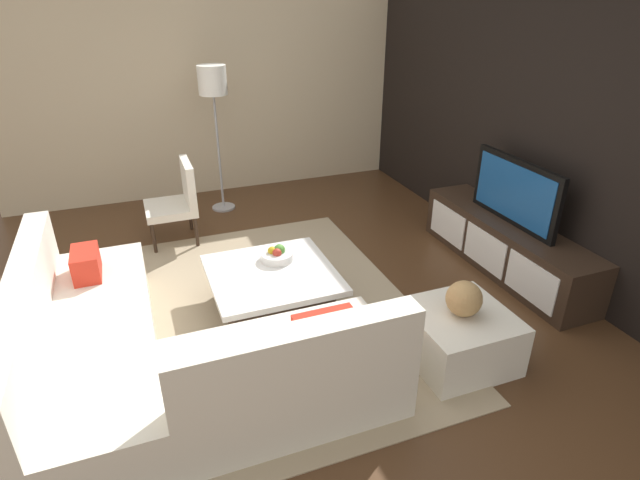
# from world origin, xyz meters

# --- Properties ---
(ground_plane) EXTENTS (14.00, 14.00, 0.00)m
(ground_plane) POSITION_xyz_m (0.00, 0.00, 0.00)
(ground_plane) COLOR #4C301C
(feature_wall_back) EXTENTS (6.40, 0.12, 2.80)m
(feature_wall_back) POSITION_xyz_m (0.00, 2.70, 1.40)
(feature_wall_back) COLOR black
(feature_wall_back) RESTS_ON ground
(side_wall_left) EXTENTS (0.12, 5.20, 2.80)m
(side_wall_left) POSITION_xyz_m (-3.20, 0.20, 1.40)
(side_wall_left) COLOR beige
(side_wall_left) RESTS_ON ground
(area_rug) EXTENTS (3.28, 2.50, 0.01)m
(area_rug) POSITION_xyz_m (-0.10, 0.00, 0.01)
(area_rug) COLOR tan
(area_rug) RESTS_ON ground
(media_console) EXTENTS (2.03, 0.49, 0.50)m
(media_console) POSITION_xyz_m (-0.00, 2.40, 0.25)
(media_console) COLOR #332319
(media_console) RESTS_ON ground
(television) EXTENTS (1.09, 0.06, 0.61)m
(television) POSITION_xyz_m (0.00, 2.40, 0.80)
(television) COLOR black
(television) RESTS_ON media_console
(sectional_couch) EXTENTS (2.38, 2.33, 0.82)m
(sectional_couch) POSITION_xyz_m (0.51, -0.88, 0.28)
(sectional_couch) COLOR silver
(sectional_couch) RESTS_ON ground
(coffee_table) EXTENTS (1.00, 1.02, 0.38)m
(coffee_table) POSITION_xyz_m (-0.10, 0.10, 0.20)
(coffee_table) COLOR #332319
(coffee_table) RESTS_ON ground
(accent_chair_near) EXTENTS (0.54, 0.51, 0.87)m
(accent_chair_near) POSITION_xyz_m (-1.77, -0.44, 0.49)
(accent_chair_near) COLOR #332319
(accent_chair_near) RESTS_ON ground
(floor_lamp) EXTENTS (0.32, 0.32, 1.71)m
(floor_lamp) POSITION_xyz_m (-2.48, 0.15, 1.44)
(floor_lamp) COLOR #A5A5AA
(floor_lamp) RESTS_ON ground
(ottoman) EXTENTS (0.70, 0.70, 0.40)m
(ottoman) POSITION_xyz_m (0.99, 1.19, 0.20)
(ottoman) COLOR silver
(ottoman) RESTS_ON ground
(fruit_bowl) EXTENTS (0.28, 0.28, 0.14)m
(fruit_bowl) POSITION_xyz_m (-0.28, 0.20, 0.43)
(fruit_bowl) COLOR silver
(fruit_bowl) RESTS_ON coffee_table
(decorative_ball) EXTENTS (0.26, 0.26, 0.26)m
(decorative_ball) POSITION_xyz_m (0.99, 1.19, 0.53)
(decorative_ball) COLOR #AD8451
(decorative_ball) RESTS_ON ottoman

